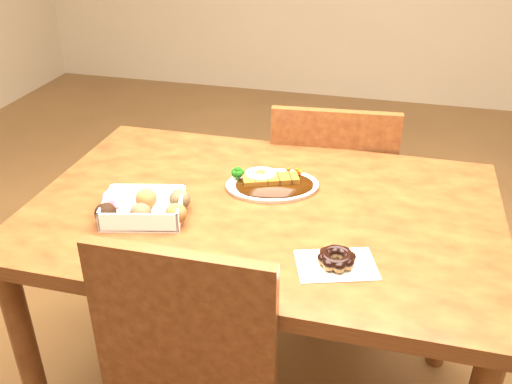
% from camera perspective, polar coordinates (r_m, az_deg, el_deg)
% --- Properties ---
extents(table, '(1.20, 0.80, 0.75)m').
position_cam_1_polar(table, '(1.52, 0.74, -4.58)').
color(table, '#4F210F').
rests_on(table, ground).
extents(chair_far, '(0.46, 0.46, 0.87)m').
position_cam_1_polar(chair_far, '(2.05, 7.47, -0.97)').
color(chair_far, '#4F210F').
rests_on(chair_far, ground).
extents(katsu_curry_plate, '(0.29, 0.24, 0.05)m').
position_cam_1_polar(katsu_curry_plate, '(1.55, 1.48, 0.93)').
color(katsu_curry_plate, white).
rests_on(katsu_curry_plate, table).
extents(donut_box, '(0.24, 0.19, 0.06)m').
position_cam_1_polar(donut_box, '(1.44, -11.18, -1.48)').
color(donut_box, white).
rests_on(donut_box, table).
extents(pon_de_ring, '(0.20, 0.17, 0.03)m').
position_cam_1_polar(pon_de_ring, '(1.26, 8.06, -6.63)').
color(pon_de_ring, silver).
rests_on(pon_de_ring, table).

